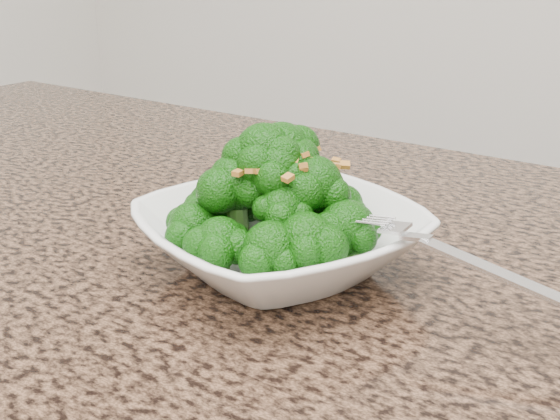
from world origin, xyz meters
The scene contains 5 objects.
granite_counter centered at (0.00, 0.30, 0.89)m, with size 1.64×1.04×0.03m, color brown.
bowl centered at (0.05, 0.41, 0.93)m, with size 0.21×0.21×0.05m, color white.
broccoli_pile centered at (0.05, 0.41, 0.99)m, with size 0.18×0.18×0.07m, color #115009, non-canonical shape.
garlic_topping centered at (0.05, 0.41, 1.03)m, with size 0.11×0.11×0.01m, color #C37E2F, non-canonical shape.
fork centered at (0.17, 0.41, 0.96)m, with size 0.17×0.03×0.01m, color silver, non-canonical shape.
Camera 1 is at (0.34, 0.00, 1.14)m, focal length 45.00 mm.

